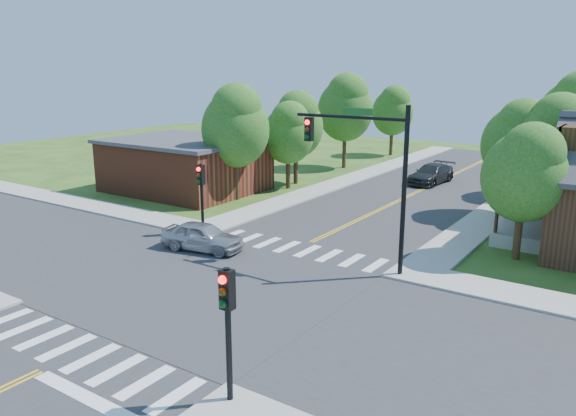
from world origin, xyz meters
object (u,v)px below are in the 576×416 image
Objects in this scene: signal_pole_nw at (201,185)px; signal_pole_se at (227,311)px; car_dgrey at (431,174)px; signal_mast_ne at (368,160)px; car_silver at (203,237)px.

signal_pole_se is at bearing -45.00° from signal_pole_nw.
signal_pole_se is at bearing -74.19° from car_dgrey.
signal_mast_ne is 1.89× the size of signal_pole_se.
signal_pole_se is at bearing -145.11° from car_silver.
car_silver is 0.84× the size of car_dgrey.
signal_pole_se is 31.61m from car_dgrey.
signal_pole_nw is 3.44m from car_silver.
car_silver is at bearing -47.48° from signal_pole_nw.
signal_mast_ne is 1.67× the size of car_silver.
signal_mast_ne is at bearing -72.93° from car_dgrey.
signal_mast_ne is at bearing 0.07° from signal_pole_nw.
signal_mast_ne is 1.89× the size of signal_pole_nw.
car_silver is (-7.61, -2.09, -4.16)m from signal_mast_ne.
car_silver is (-9.30, 9.12, -1.97)m from signal_pole_se.
car_dgrey is at bearing -19.44° from car_silver.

